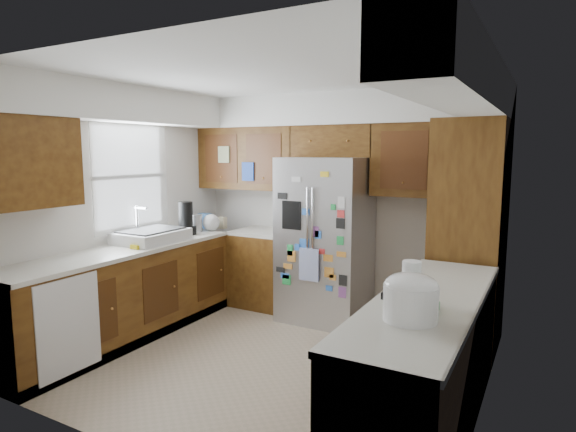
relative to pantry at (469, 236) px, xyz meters
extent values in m
plane|color=tan|center=(-1.50, -1.15, -1.07)|extent=(3.60, 3.60, 0.00)
cube|color=silver|center=(-1.50, 0.45, 0.18)|extent=(3.60, 0.04, 2.50)
cube|color=silver|center=(-3.30, -1.15, 0.18)|extent=(0.04, 3.20, 2.50)
cube|color=silver|center=(0.30, -1.15, 0.18)|extent=(0.04, 3.20, 2.50)
cube|color=silver|center=(-1.50, -2.75, 0.18)|extent=(3.60, 0.04, 2.50)
cube|color=white|center=(-1.50, -1.15, 1.43)|extent=(3.60, 3.20, 0.02)
cube|color=white|center=(-1.50, 0.26, 1.25)|extent=(3.60, 0.38, 0.35)
cube|color=white|center=(-3.11, -1.15, 1.25)|extent=(0.38, 3.20, 0.35)
cube|color=white|center=(0.11, -1.15, 1.25)|extent=(0.38, 3.20, 0.35)
cube|color=#3F220C|center=(-2.63, 0.28, 0.70)|extent=(1.33, 0.34, 0.75)
cube|color=#3F220C|center=(-0.36, 0.28, 0.70)|extent=(1.33, 0.34, 0.75)
cube|color=#3F220C|center=(-3.13, -2.30, 0.70)|extent=(0.34, 0.85, 0.75)
cube|color=white|center=(-3.29, -1.05, 0.53)|extent=(0.02, 0.90, 1.05)
cube|color=white|center=(-3.25, -1.05, 0.53)|extent=(0.01, 1.02, 1.15)
cube|color=#1D44AE|center=(-2.54, 0.09, 0.55)|extent=(0.16, 0.02, 0.22)
cube|color=beige|center=(-2.88, 0.09, 0.75)|extent=(0.16, 0.02, 0.20)
cube|color=#3F220C|center=(-3.00, -1.45, -0.64)|extent=(0.60, 2.60, 0.88)
cube|color=#3F220C|center=(-2.33, 0.15, -0.64)|extent=(0.75, 0.60, 0.88)
cube|color=beige|center=(-3.00, -1.45, -0.17)|extent=(0.63, 2.60, 0.04)
cube|color=beige|center=(-2.33, 0.15, -0.17)|extent=(0.75, 0.60, 0.04)
cube|color=black|center=(-3.00, -1.45, -1.02)|extent=(0.60, 2.60, 0.10)
cube|color=silver|center=(-2.69, -2.30, -0.61)|extent=(0.01, 0.58, 0.80)
cube|color=#3F220C|center=(0.00, -1.62, -0.64)|extent=(0.60, 2.25, 0.88)
cube|color=beige|center=(0.00, -1.62, -0.17)|extent=(0.63, 2.25, 0.04)
cube|color=black|center=(0.00, -1.62, -1.02)|extent=(0.60, 2.25, 0.10)
cube|color=#3F220C|center=(0.00, 0.00, 0.00)|extent=(0.60, 0.90, 2.15)
cube|color=#ADAEB3|center=(-1.50, 0.05, -0.17)|extent=(0.90, 0.75, 1.80)
cylinder|color=silver|center=(-1.53, -0.34, -0.02)|extent=(0.02, 0.02, 0.90)
cylinder|color=silver|center=(-1.47, -0.34, -0.02)|extent=(0.02, 0.02, 0.90)
cube|color=black|center=(-1.72, -0.33, 0.12)|extent=(0.22, 0.01, 0.30)
cube|color=white|center=(-1.50, -0.35, -0.38)|extent=(0.22, 0.01, 0.34)
cube|color=orange|center=(-1.30, -0.33, -0.29)|extent=(0.10, 0.00, 0.07)
cube|color=green|center=(-1.74, -0.33, -0.25)|extent=(0.06, 0.00, 0.12)
cube|color=blue|center=(-1.55, -0.33, 0.17)|extent=(0.09, 0.00, 0.07)
cube|color=black|center=(-1.83, -0.33, 0.32)|extent=(0.11, 0.00, 0.07)
cube|color=yellow|center=(-1.35, -0.33, 0.56)|extent=(0.09, 0.00, 0.05)
cube|color=white|center=(-1.16, -0.33, 0.29)|extent=(0.07, 0.00, 0.12)
cube|color=green|center=(-1.25, -0.33, 0.24)|extent=(0.05, 0.00, 0.06)
cube|color=#8C4C99|center=(-1.14, -0.33, -0.62)|extent=(0.08, 0.00, 0.11)
cube|color=black|center=(-1.85, -0.33, -0.47)|extent=(0.10, 0.00, 0.05)
cube|color=blue|center=(-1.41, -0.33, -0.06)|extent=(0.07, 0.00, 0.08)
cube|color=orange|center=(-1.28, -0.33, -0.44)|extent=(0.10, 0.00, 0.11)
cube|color=red|center=(-1.16, -0.33, 0.17)|extent=(0.08, 0.00, 0.08)
cube|color=white|center=(-1.46, -0.33, -0.48)|extent=(0.09, 0.00, 0.08)
cube|color=orange|center=(-1.15, -0.33, -0.23)|extent=(0.10, 0.00, 0.05)
cube|color=orange|center=(-1.24, -0.33, -0.48)|extent=(0.07, 0.00, 0.06)
cube|color=red|center=(-1.37, -0.33, -0.23)|extent=(0.07, 0.00, 0.06)
cube|color=yellow|center=(-1.58, -0.33, -0.49)|extent=(0.09, 0.00, 0.06)
cube|color=blue|center=(-1.65, -0.33, -0.21)|extent=(0.07, 0.00, 0.07)
cube|color=green|center=(-1.78, -0.33, -0.58)|extent=(0.10, 0.00, 0.11)
cube|color=black|center=(-1.17, -0.33, 0.08)|extent=(0.09, 0.00, 0.10)
cube|color=blue|center=(-1.28, -0.33, -0.60)|extent=(0.07, 0.00, 0.06)
cube|color=black|center=(-1.13, -0.33, -0.50)|extent=(0.09, 0.00, 0.11)
cube|color=orange|center=(-1.76, -0.33, -0.43)|extent=(0.11, 0.00, 0.06)
cube|color=blue|center=(-1.80, -0.33, -0.54)|extent=(0.11, 0.00, 0.06)
cube|color=blue|center=(-1.57, -0.33, -0.17)|extent=(0.11, 0.00, 0.12)
cube|color=white|center=(-1.67, -0.33, 0.50)|extent=(0.10, 0.00, 0.05)
cube|color=#8C4C99|center=(-1.43, -0.33, -0.03)|extent=(0.07, 0.00, 0.11)
cube|color=green|center=(-1.17, -0.33, -0.09)|extent=(0.07, 0.00, 0.09)
cube|color=orange|center=(-1.72, -0.33, -0.31)|extent=(0.10, 0.00, 0.12)
cube|color=#3F220C|center=(-1.50, 0.28, 0.90)|extent=(0.96, 0.34, 0.35)
sphere|color=#1D40B7|center=(-1.70, 0.29, 1.21)|extent=(0.26, 0.26, 0.26)
cylinder|color=black|center=(-1.34, 0.30, 1.15)|extent=(0.26, 0.26, 0.15)
ellipsoid|color=#333338|center=(-1.34, 0.30, 1.22)|extent=(0.24, 0.24, 0.11)
cube|color=silver|center=(-3.00, -1.05, -0.09)|extent=(0.52, 0.70, 0.12)
cube|color=black|center=(-3.00, -1.05, -0.03)|extent=(0.44, 0.60, 0.02)
cylinder|color=silver|center=(-3.20, -1.05, 0.07)|extent=(0.02, 0.02, 0.30)
cylinder|color=silver|center=(-3.14, -1.05, 0.20)|extent=(0.16, 0.02, 0.02)
cube|color=yellow|center=(-2.87, -1.33, -0.13)|extent=(0.10, 0.18, 0.04)
cube|color=black|center=(-2.97, -0.54, -0.10)|extent=(0.18, 0.14, 0.10)
cylinder|color=black|center=(-2.97, -0.54, 0.09)|extent=(0.16, 0.16, 0.28)
cylinder|color=#ADAEB3|center=(-3.01, -0.30, -0.05)|extent=(0.14, 0.14, 0.20)
sphere|color=silver|center=(-2.89, -0.17, -0.05)|extent=(0.20, 0.20, 0.20)
cube|color=#3F72B2|center=(-3.10, -0.04, -0.06)|extent=(0.14, 0.10, 0.18)
cube|color=#BFB28C|center=(-2.89, 0.03, -0.08)|extent=(0.10, 0.08, 0.14)
cylinder|color=silver|center=(-2.95, -0.67, -0.10)|extent=(0.08, 0.08, 0.11)
cylinder|color=white|center=(0.00, -2.09, -0.05)|extent=(0.31, 0.31, 0.20)
ellipsoid|color=white|center=(0.00, -2.09, 0.05)|extent=(0.30, 0.30, 0.13)
cube|color=black|center=(-0.14, -2.09, -0.03)|extent=(0.04, 0.06, 0.04)
cylinder|color=white|center=(-0.08, -1.76, -0.02)|extent=(0.12, 0.12, 0.26)
camera|label=1|loc=(0.66, -4.71, 0.79)|focal=30.00mm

